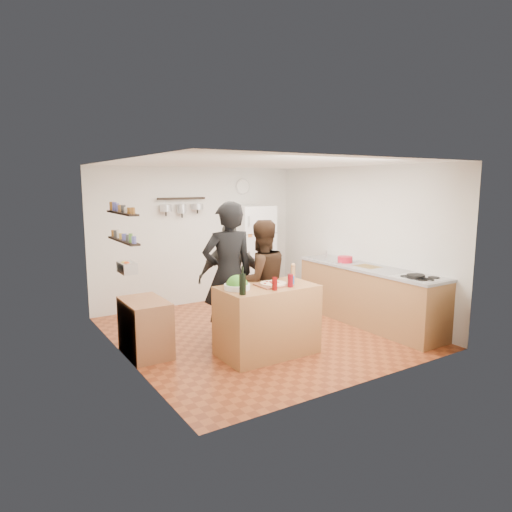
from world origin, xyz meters
TOP-DOWN VIEW (x-y plane):
  - room_shell at (0.00, 0.39)m, footprint 4.20×4.20m
  - prep_island at (-0.38, -0.77)m, footprint 1.25×0.72m
  - pizza_board at (-0.30, -0.79)m, footprint 0.42×0.34m
  - pizza at (-0.30, -0.79)m, footprint 0.34×0.34m
  - salad_bowl at (-0.80, -0.72)m, footprint 0.33×0.33m
  - wine_bottle at (-0.88, -0.99)m, footprint 0.08×0.08m
  - wine_glass_near at (-0.43, -1.01)m, footprint 0.07×0.07m
  - wine_glass_far at (-0.16, -0.97)m, footprint 0.07×0.07m
  - pepper_mill at (0.07, -0.72)m, footprint 0.06×0.06m
  - salt_canister at (-0.08, -0.89)m, footprint 0.07×0.07m
  - person_left at (-0.65, -0.22)m, footprint 0.78×0.57m
  - person_center at (-0.17, -0.30)m, footprint 0.92×0.76m
  - person_back at (-0.35, 0.24)m, footprint 1.04×0.76m
  - counter_run at (1.70, -0.55)m, footprint 0.63×2.63m
  - stove_top at (1.70, -1.50)m, footprint 0.60×0.62m
  - skillet at (1.60, -1.51)m, footprint 0.25×0.25m
  - sink at (1.70, 0.30)m, footprint 0.50×0.80m
  - cutting_board at (1.70, -0.51)m, footprint 0.30×0.40m
  - red_bowl at (1.65, -0.05)m, footprint 0.24×0.24m
  - fridge at (0.95, 1.75)m, footprint 0.70×0.68m
  - wall_clock at (0.95, 2.08)m, footprint 0.30×0.03m
  - spice_shelf_lower at (-1.93, 0.20)m, footprint 0.12×1.00m
  - spice_shelf_upper at (-1.93, 0.20)m, footprint 0.12×1.00m
  - produce_basket at (-1.90, 0.20)m, footprint 0.18×0.35m
  - side_table at (-1.74, 0.05)m, footprint 0.50×0.80m
  - pot_rack at (-0.35, 2.00)m, footprint 0.90×0.04m

SIDE VIEW (x-z plane):
  - side_table at x=-1.74m, z-range 0.00..0.73m
  - counter_run at x=1.70m, z-range 0.00..0.90m
  - prep_island at x=-0.38m, z-range 0.00..0.91m
  - person_back at x=-0.35m, z-range 0.00..1.64m
  - person_center at x=-0.17m, z-range 0.00..1.72m
  - fridge at x=0.95m, z-range 0.00..1.80m
  - stove_top at x=1.70m, z-range 0.90..0.92m
  - cutting_board at x=1.70m, z-range 0.90..0.92m
  - sink at x=1.70m, z-range 0.90..0.93m
  - pizza_board at x=-0.30m, z-range 0.91..0.93m
  - pizza at x=-0.30m, z-range 0.93..0.95m
  - salad_bowl at x=-0.80m, z-range 0.91..0.98m
  - skillet at x=1.60m, z-range 0.92..0.97m
  - salt_canister at x=-0.08m, z-range 0.91..1.03m
  - red_bowl at x=1.65m, z-range 0.92..1.02m
  - wine_glass_near at x=-0.43m, z-range 0.91..1.07m
  - person_left at x=-0.65m, z-range 0.00..1.99m
  - wine_glass_far at x=-0.16m, z-range 0.91..1.08m
  - pepper_mill at x=0.07m, z-range 0.91..1.11m
  - wine_bottle at x=-0.88m, z-range 0.91..1.16m
  - produce_basket at x=-1.90m, z-range 1.08..1.22m
  - room_shell at x=0.00m, z-range -0.85..3.35m
  - spice_shelf_lower at x=-1.93m, z-range 1.49..1.51m
  - spice_shelf_upper at x=-1.93m, z-range 1.84..1.86m
  - pot_rack at x=-0.35m, z-range 1.93..1.97m
  - wall_clock at x=0.95m, z-range 2.00..2.30m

